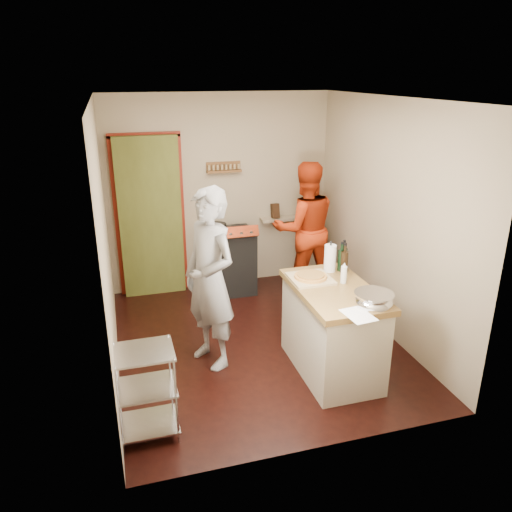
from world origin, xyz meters
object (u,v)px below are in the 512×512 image
at_px(stove, 230,260).
at_px(island, 333,327).
at_px(person_red, 305,229).
at_px(wire_shelving, 146,389).
at_px(person_stripe, 210,279).

bearing_deg(stove, island, -76.68).
xyz_separation_m(island, person_red, (0.44, 1.91, 0.41)).
bearing_deg(wire_shelving, person_stripe, 52.52).
height_order(island, person_stripe, person_stripe).
distance_m(wire_shelving, person_stripe, 1.29).
distance_m(island, person_red, 2.00).
relative_size(stove, person_red, 0.57).
relative_size(stove, wire_shelving, 1.26).
xyz_separation_m(stove, wire_shelving, (-1.33, -2.62, -0.01)).
xyz_separation_m(stove, island, (0.51, -2.17, 0.03)).
xyz_separation_m(wire_shelving, island, (1.84, 0.46, 0.04)).
distance_m(person_stripe, person_red, 2.10).
bearing_deg(person_stripe, island, 40.20).
height_order(person_stripe, person_red, person_stripe).
height_order(stove, island, island).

